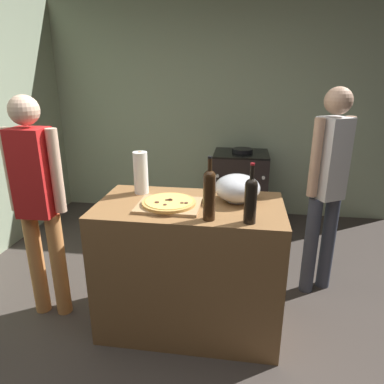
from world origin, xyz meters
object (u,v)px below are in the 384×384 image
(person_in_stripes, at_px, (37,197))
(stove, at_px, (240,188))
(wine_bottle_clear, at_px, (209,193))
(wine_bottle_green, at_px, (251,199))
(person_in_red, at_px, (328,182))
(paper_towel_roll, at_px, (141,173))
(pizza, at_px, (169,202))
(mixing_bowl, at_px, (237,188))

(person_in_stripes, bearing_deg, stove, 54.28)
(wine_bottle_clear, relative_size, person_in_stripes, 0.23)
(stove, bearing_deg, person_in_stripes, -125.72)
(wine_bottle_green, height_order, person_in_stripes, person_in_stripes)
(wine_bottle_green, xyz_separation_m, person_in_stripes, (-1.44, 0.21, -0.14))
(person_in_stripes, bearing_deg, person_in_red, 16.52)
(wine_bottle_green, height_order, stove, wine_bottle_green)
(paper_towel_roll, distance_m, person_in_stripes, 0.73)
(wine_bottle_clear, relative_size, person_in_red, 0.23)
(wine_bottle_clear, height_order, wine_bottle_green, wine_bottle_clear)
(pizza, xyz_separation_m, stove, (0.44, 1.95, -0.52))
(stove, relative_size, person_in_stripes, 0.56)
(mixing_bowl, bearing_deg, wine_bottle_clear, -114.82)
(paper_towel_roll, bearing_deg, wine_bottle_green, -28.78)
(mixing_bowl, height_order, person_in_stripes, person_in_stripes)
(stove, distance_m, person_in_stripes, 2.41)
(stove, bearing_deg, pizza, -102.72)
(stove, bearing_deg, mixing_bowl, -90.38)
(pizza, height_order, wine_bottle_clear, wine_bottle_clear)
(pizza, bearing_deg, stove, 77.28)
(paper_towel_roll, bearing_deg, pizza, -43.94)
(pizza, distance_m, stove, 2.07)
(pizza, distance_m, person_in_red, 1.29)
(pizza, distance_m, mixing_bowl, 0.46)
(wine_bottle_green, relative_size, person_in_stripes, 0.22)
(stove, bearing_deg, wine_bottle_clear, -94.48)
(paper_towel_roll, relative_size, wine_bottle_green, 0.86)
(mixing_bowl, height_order, person_in_red, person_in_red)
(stove, bearing_deg, paper_towel_roll, -112.01)
(pizza, xyz_separation_m, wine_bottle_green, (0.51, -0.18, 0.12))
(mixing_bowl, bearing_deg, stove, 89.62)
(mixing_bowl, xyz_separation_m, stove, (0.01, 1.78, -0.58))
(paper_towel_roll, bearing_deg, person_in_stripes, -163.41)
(pizza, xyz_separation_m, person_in_stripes, (-0.94, 0.04, -0.02))
(wine_bottle_clear, xyz_separation_m, wine_bottle_green, (0.23, -0.01, -0.02))
(paper_towel_roll, height_order, person_in_stripes, person_in_stripes)
(pizza, distance_m, paper_towel_roll, 0.37)
(mixing_bowl, xyz_separation_m, person_in_stripes, (-1.36, -0.13, -0.09))
(paper_towel_roll, xyz_separation_m, person_in_stripes, (-0.69, -0.20, -0.14))
(person_in_stripes, bearing_deg, pizza, -2.29)
(wine_bottle_clear, bearing_deg, paper_towel_roll, 142.22)
(person_in_stripes, height_order, person_in_red, person_in_red)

